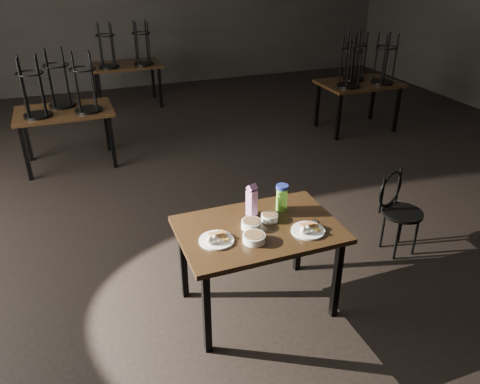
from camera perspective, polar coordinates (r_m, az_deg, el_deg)
name	(u,v)px	position (r m, az deg, el deg)	size (l,w,h in m)	color
main_table	(259,236)	(3.55, 2.30, -5.39)	(1.20, 0.80, 0.75)	black
plate_left	(216,239)	(3.34, -2.91, -5.70)	(0.25, 0.25, 0.08)	white
plate_right	(308,229)	(3.47, 8.29, -4.50)	(0.25, 0.25, 0.08)	white
bowl_near	(251,224)	(3.48, 1.39, -3.92)	(0.15, 0.15, 0.06)	white
bowl_far	(269,217)	(3.58, 3.61, -3.07)	(0.13, 0.13, 0.05)	white
bowl_big	(254,238)	(3.33, 1.71, -5.61)	(0.16, 0.16, 0.06)	white
juice_carton	(252,201)	(3.59, 1.45, -1.09)	(0.09, 0.09, 0.27)	#911A79
water_bottle	(282,197)	(3.69, 5.11, -0.63)	(0.10, 0.10, 0.22)	#6EC93B
spoon	(316,222)	(3.60, 9.27, -3.66)	(0.05, 0.19, 0.01)	silver
bentwood_chair	(397,206)	(4.59, 18.64, -1.64)	(0.42, 0.41, 0.79)	black
bg_table_left	(63,108)	(6.44, -20.75, 9.53)	(1.20, 0.80, 1.48)	black
bg_table_right	(360,81)	(7.56, 14.45, 13.00)	(1.20, 0.80, 1.48)	black
bg_table_far	(126,64)	(8.76, -13.75, 14.88)	(1.20, 0.80, 1.48)	black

